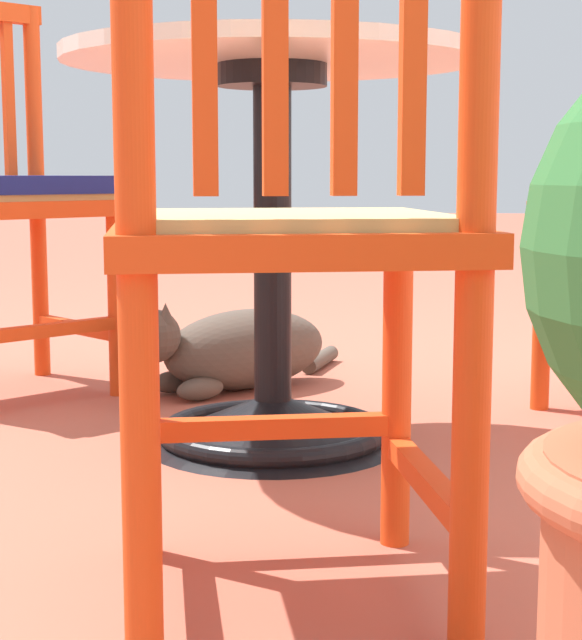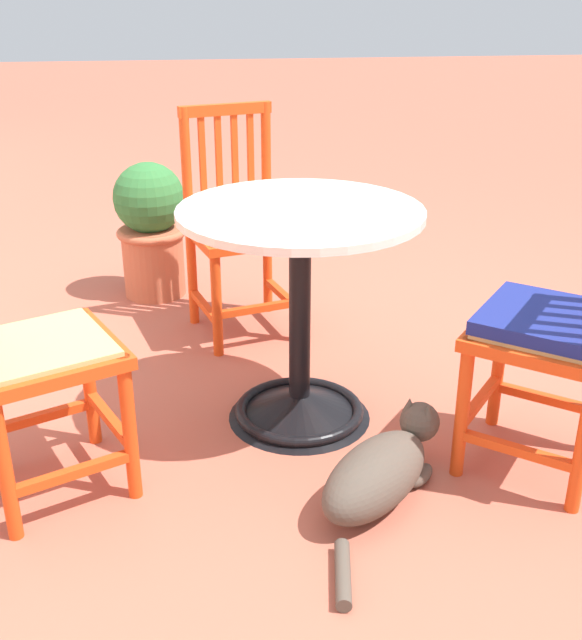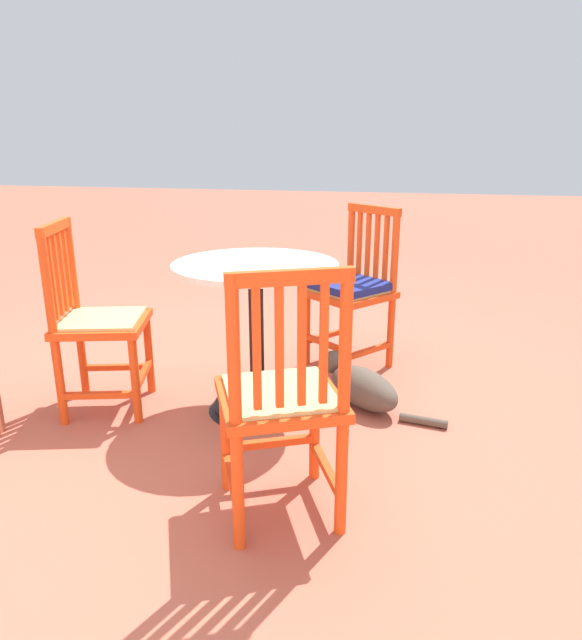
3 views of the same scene
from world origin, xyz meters
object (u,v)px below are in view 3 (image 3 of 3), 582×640
orange_chair_tucked_in (352,291)px  orange_chair_at_corner (96,323)px  orange_chair_by_planter (281,402)px  cafe_table (257,354)px  tabby_cat (359,385)px

orange_chair_tucked_in → orange_chair_at_corner: same height
orange_chair_at_corner → orange_chair_by_planter: bearing=148.7°
cafe_table → tabby_cat: (-0.48, -0.17, -0.19)m
orange_chair_by_planter → tabby_cat: (-0.17, -0.95, -0.34)m
orange_chair_by_planter → orange_chair_tucked_in: bearing=-92.6°
orange_chair_tucked_in → tabby_cat: (-0.10, 0.51, -0.35)m
cafe_table → orange_chair_at_corner: orange_chair_at_corner is taller
cafe_table → orange_chair_tucked_in: (-0.37, -0.68, 0.16)m
tabby_cat → orange_chair_tucked_in: bearing=-78.4°
cafe_table → orange_chair_tucked_in: size_ratio=0.83×
orange_chair_by_planter → orange_chair_at_corner: bearing=-31.3°
orange_chair_tucked_in → orange_chair_by_planter: same height
orange_chair_at_corner → orange_chair_by_planter: same height
cafe_table → orange_chair_at_corner: (0.75, 0.14, 0.15)m
orange_chair_by_planter → tabby_cat: bearing=-100.2°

